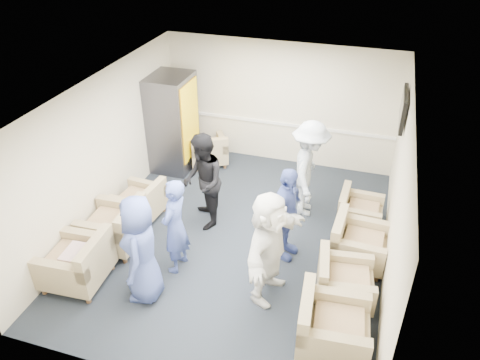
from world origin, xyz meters
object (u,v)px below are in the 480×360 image
(armchair_left_near, at_px, (79,264))
(armchair_right_near, at_px, (329,328))
(person_back_right, at_px, (309,169))
(person_mid_right, at_px, (286,214))
(person_front_left, at_px, (141,249))
(armchair_left_far, at_px, (141,203))
(armchair_left_mid, at_px, (116,228))
(armchair_right_midnear, at_px, (341,283))
(vending_machine, at_px, (173,123))
(armchair_corner, at_px, (208,151))
(person_back_left, at_px, (203,182))
(person_front_right, at_px, (269,247))
(armchair_right_far, at_px, (357,212))
(person_mid_left, at_px, (175,226))
(armchair_right_midfar, at_px, (356,244))

(armchair_left_near, xyz_separation_m, armchair_right_near, (3.85, -0.10, -0.00))
(person_back_right, relative_size, person_mid_right, 1.12)
(person_front_left, xyz_separation_m, person_back_right, (1.92, 2.84, 0.06))
(armchair_right_near, relative_size, person_front_left, 0.57)
(person_front_left, bearing_deg, armchair_left_far, -166.04)
(armchair_left_mid, bearing_deg, person_front_left, 46.40)
(armchair_right_midnear, xyz_separation_m, vending_machine, (-3.99, 2.96, 0.72))
(armchair_right_near, xyz_separation_m, armchair_corner, (-3.26, 4.18, -0.05))
(armchair_left_far, distance_m, armchair_corner, 2.31)
(person_back_left, bearing_deg, person_front_left, -33.76)
(armchair_right_near, bearing_deg, person_front_right, 49.56)
(person_mid_right, bearing_deg, armchair_right_near, -136.32)
(armchair_left_near, relative_size, armchair_right_near, 0.99)
(armchair_right_midnear, distance_m, armchair_right_far, 1.91)
(person_mid_left, bearing_deg, armchair_right_midfar, 113.22)
(armchair_left_far, xyz_separation_m, person_mid_left, (1.19, -1.05, 0.51))
(armchair_corner, xyz_separation_m, person_mid_left, (0.71, -3.31, 0.51))
(armchair_left_far, bearing_deg, armchair_left_near, 1.97)
(person_front_left, xyz_separation_m, person_mid_right, (1.80, 1.50, -0.04))
(armchair_left_mid, height_order, armchair_right_midfar, armchair_left_mid)
(person_back_right, bearing_deg, armchair_right_midfar, -144.10)
(person_back_left, height_order, person_back_right, person_back_right)
(person_front_left, bearing_deg, armchair_right_midfar, 104.51)
(person_front_left, distance_m, person_front_right, 1.84)
(armchair_right_near, bearing_deg, person_back_left, 45.96)
(armchair_right_midnear, bearing_deg, armchair_right_midfar, -14.82)
(person_front_right, bearing_deg, armchair_corner, 43.08)
(armchair_left_near, xyz_separation_m, armchair_left_mid, (0.09, 0.96, 0.00))
(armchair_right_midnear, bearing_deg, armchair_right_far, -9.30)
(armchair_right_midfar, relative_size, armchair_corner, 0.84)
(armchair_right_far, xyz_separation_m, armchair_corner, (-3.38, 1.34, 0.02))
(armchair_left_far, height_order, person_mid_right, person_mid_right)
(armchair_right_midnear, bearing_deg, vending_machine, 45.94)
(armchair_left_far, bearing_deg, armchair_right_far, 108.84)
(armchair_right_midnear, height_order, armchair_corner, armchair_right_midnear)
(person_back_left, bearing_deg, armchair_left_near, -60.39)
(armchair_corner, xyz_separation_m, person_front_right, (2.24, -3.44, 0.58))
(armchair_right_far, xyz_separation_m, person_mid_right, (-1.09, -1.16, 0.53))
(armchair_left_far, height_order, vending_machine, vending_machine)
(armchair_left_far, xyz_separation_m, armchair_right_midfar, (3.92, -0.06, 0.03))
(armchair_right_midfar, distance_m, person_mid_right, 1.26)
(armchair_right_midnear, bearing_deg, person_mid_left, 83.95)
(armchair_right_midfar, distance_m, armchair_corner, 4.14)
(armchair_right_midnear, relative_size, armchair_right_midfar, 1.01)
(armchair_left_far, distance_m, person_back_right, 3.16)
(armchair_left_far, height_order, armchair_right_midnear, armchair_right_midnear)
(armchair_right_midfar, height_order, armchair_right_far, armchair_right_midfar)
(armchair_right_near, distance_m, armchair_right_midfar, 1.87)
(person_mid_right, distance_m, person_front_right, 0.94)
(armchair_corner, relative_size, person_mid_left, 0.66)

